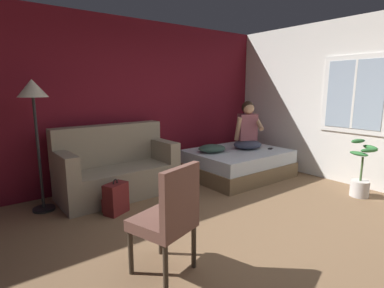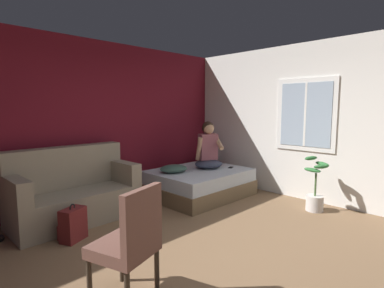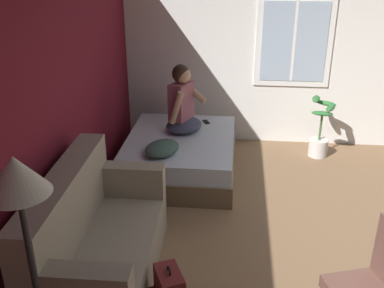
% 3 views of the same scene
% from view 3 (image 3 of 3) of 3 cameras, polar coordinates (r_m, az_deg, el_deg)
% --- Properties ---
extents(ground_plane, '(40.00, 40.00, 0.00)m').
position_cam_3_polar(ground_plane, '(4.59, 19.75, -13.69)').
color(ground_plane, brown).
extents(wall_back_accent, '(10.51, 0.16, 2.70)m').
position_cam_3_polar(wall_back_accent, '(4.14, -18.49, 3.69)').
color(wall_back_accent, maroon).
rests_on(wall_back_accent, ground).
extents(wall_side_with_window, '(0.19, 6.91, 2.70)m').
position_cam_3_polar(wall_side_with_window, '(6.61, 16.11, 11.27)').
color(wall_side_with_window, silver).
rests_on(wall_side_with_window, ground).
extents(bed, '(1.72, 1.38, 0.48)m').
position_cam_3_polar(bed, '(5.75, -1.47, -1.43)').
color(bed, brown).
rests_on(bed, ground).
extents(couch, '(1.72, 0.85, 1.04)m').
position_cam_3_polar(couch, '(3.96, -12.11, -12.30)').
color(couch, gray).
rests_on(couch, ground).
extents(side_chair, '(0.58, 0.58, 0.98)m').
position_cam_3_polar(side_chair, '(3.50, 22.30, -16.43)').
color(side_chair, '#382D23').
rests_on(side_chair, ground).
extents(person_seated, '(0.65, 0.61, 0.88)m').
position_cam_3_polar(person_seated, '(5.74, -1.21, 5.01)').
color(person_seated, '#383D51').
rests_on(person_seated, bed).
extents(throw_pillow, '(0.58, 0.51, 0.14)m').
position_cam_3_polar(throw_pillow, '(5.20, -3.82, -0.53)').
color(throw_pillow, '#385147').
rests_on(throw_pillow, bed).
extents(cell_phone, '(0.16, 0.12, 0.01)m').
position_cam_3_polar(cell_phone, '(6.14, 1.79, 2.82)').
color(cell_phone, black).
rests_on(cell_phone, bed).
extents(floor_lamp, '(0.36, 0.36, 1.70)m').
position_cam_3_polar(floor_lamp, '(2.62, -20.98, -6.80)').
color(floor_lamp, black).
rests_on(floor_lamp, ground).
extents(potted_plant, '(0.39, 0.37, 0.85)m').
position_cam_3_polar(potted_plant, '(6.41, 15.91, 1.04)').
color(potted_plant, silver).
rests_on(potted_plant, ground).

